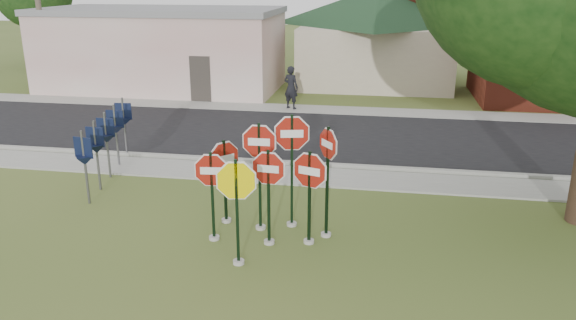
% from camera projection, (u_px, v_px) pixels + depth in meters
% --- Properties ---
extents(ground, '(120.00, 120.00, 0.00)m').
position_uv_depth(ground, '(251.00, 264.00, 11.77)').
color(ground, '#415720').
rests_on(ground, ground).
extents(sidewalk_near, '(60.00, 1.60, 0.06)m').
position_uv_depth(sidewalk_near, '(293.00, 175.00, 16.91)').
color(sidewalk_near, gray).
rests_on(sidewalk_near, ground).
extents(road, '(60.00, 7.00, 0.04)m').
position_uv_depth(road, '(312.00, 136.00, 21.13)').
color(road, black).
rests_on(road, ground).
extents(sidewalk_far, '(60.00, 1.60, 0.06)m').
position_uv_depth(sidewalk_far, '(325.00, 110.00, 25.15)').
color(sidewalk_far, gray).
rests_on(sidewalk_far, ground).
extents(curb, '(60.00, 0.20, 0.14)m').
position_uv_depth(curb, '(298.00, 164.00, 17.84)').
color(curb, gray).
rests_on(curb, ground).
extents(stop_sign_center, '(1.04, 0.24, 2.31)m').
position_uv_depth(stop_sign_center, '(269.00, 185.00, 12.24)').
color(stop_sign_center, '#A3A098').
rests_on(stop_sign_center, ground).
extents(stop_sign_yellow, '(1.12, 0.24, 2.43)m').
position_uv_depth(stop_sign_yellow, '(237.00, 198.00, 11.33)').
color(stop_sign_yellow, '#A3A098').
rests_on(stop_sign_yellow, ground).
extents(stop_sign_left, '(1.04, 0.24, 2.20)m').
position_uv_depth(stop_sign_left, '(212.00, 185.00, 12.47)').
color(stop_sign_left, '#A3A098').
rests_on(stop_sign_left, ground).
extents(stop_sign_right, '(1.06, 0.37, 2.29)m').
position_uv_depth(stop_sign_right, '(310.00, 185.00, 12.27)').
color(stop_sign_right, '#A3A098').
rests_on(stop_sign_right, ground).
extents(stop_sign_back_right, '(1.11, 0.26, 2.88)m').
position_uv_depth(stop_sign_back_right, '(292.00, 153.00, 13.02)').
color(stop_sign_back_right, '#A3A098').
rests_on(stop_sign_back_right, ground).
extents(stop_sign_back_left, '(1.10, 0.24, 2.72)m').
position_uv_depth(stop_sign_back_left, '(260.00, 161.00, 12.88)').
color(stop_sign_back_left, '#A3A098').
rests_on(stop_sign_back_left, ground).
extents(stop_sign_far_right, '(0.59, 0.79, 2.72)m').
position_uv_depth(stop_sign_far_right, '(328.00, 168.00, 12.52)').
color(stop_sign_far_right, '#A3A098').
rests_on(stop_sign_far_right, ground).
extents(stop_sign_far_left, '(0.76, 0.91, 2.21)m').
position_uv_depth(stop_sign_far_left, '(225.00, 171.00, 13.38)').
color(stop_sign_far_left, '#A3A098').
rests_on(stop_sign_far_left, ground).
extents(route_sign_row, '(1.43, 4.63, 2.00)m').
position_uv_depth(route_sign_row, '(107.00, 138.00, 16.48)').
color(route_sign_row, '#59595E').
rests_on(route_sign_row, ground).
extents(building_stucco, '(12.20, 6.20, 4.20)m').
position_uv_depth(building_stucco, '(163.00, 48.00, 29.40)').
color(building_stucco, silver).
rests_on(building_stucco, ground).
extents(building_house, '(11.60, 11.60, 6.20)m').
position_uv_depth(building_house, '(378.00, 16.00, 30.90)').
color(building_house, '#BFB197').
rests_on(building_house, ground).
extents(pedestrian, '(0.82, 0.69, 1.92)m').
position_uv_depth(pedestrian, '(291.00, 87.00, 25.01)').
color(pedestrian, black).
rests_on(pedestrian, sidewalk_far).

